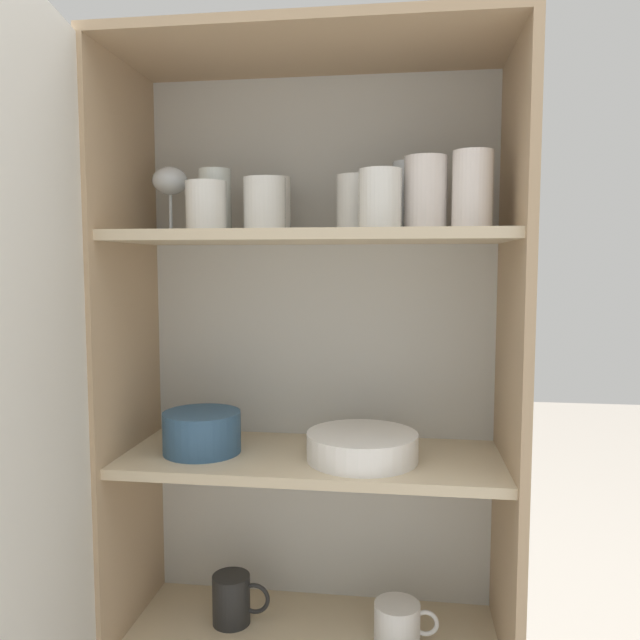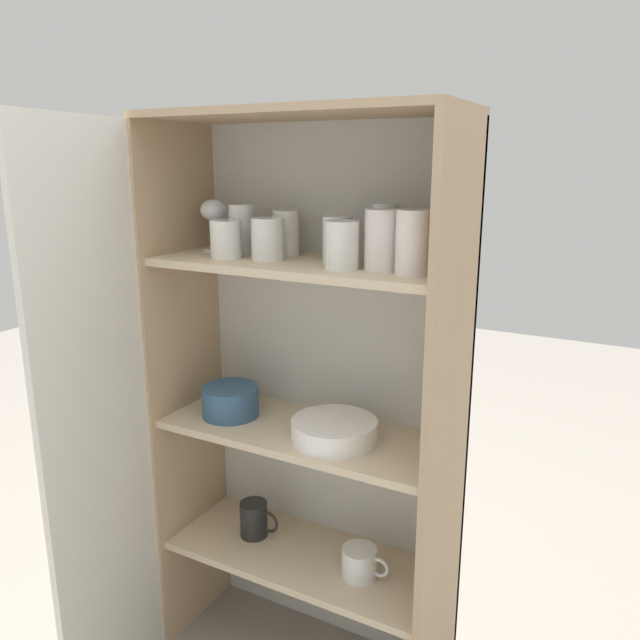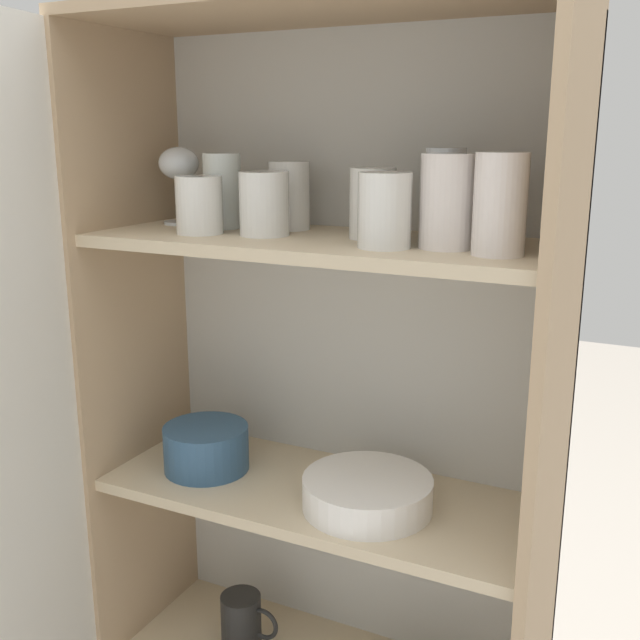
{
  "view_description": "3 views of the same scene",
  "coord_description": "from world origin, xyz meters",
  "views": [
    {
      "loc": [
        0.18,
        -1.06,
        1.09
      ],
      "look_at": [
        0.02,
        0.15,
        0.98
      ],
      "focal_mm": 35.0,
      "sensor_mm": 36.0,
      "label": 1
    },
    {
      "loc": [
        0.76,
        -1.16,
        1.39
      ],
      "look_at": [
        0.05,
        0.15,
        1.01
      ],
      "focal_mm": 35.0,
      "sensor_mm": 36.0,
      "label": 2
    },
    {
      "loc": [
        0.53,
        -0.93,
        1.32
      ],
      "look_at": [
        -0.02,
        0.19,
        1.01
      ],
      "focal_mm": 42.0,
      "sensor_mm": 36.0,
      "label": 3
    }
  ],
  "objects": [
    {
      "name": "cupboard_door",
      "position": [
        -0.36,
        -0.21,
        0.75
      ],
      "size": [
        0.09,
        0.39,
        1.49
      ],
      "color": "silver",
      "rests_on": "ground_plane"
    },
    {
      "name": "wine_glass_0",
      "position": [
        -0.3,
        0.19,
        1.26
      ],
      "size": [
        0.07,
        0.07,
        0.14
      ],
      "color": "white",
      "rests_on": "shelf_board_upper"
    },
    {
      "name": "tumbler_glass_8",
      "position": [
        0.13,
        0.09,
        1.21
      ],
      "size": [
        0.08,
        0.08,
        0.11
      ],
      "color": "white",
      "rests_on": "shelf_board_upper"
    },
    {
      "name": "coffee_mug_primary",
      "position": [
        -0.17,
        0.15,
        0.39
      ],
      "size": [
        0.12,
        0.08,
        0.1
      ],
      "color": "black",
      "rests_on": "shelf_board_lower"
    },
    {
      "name": "tumbler_glass_4",
      "position": [
        0.08,
        0.17,
        1.21
      ],
      "size": [
        0.07,
        0.07,
        0.11
      ],
      "color": "white",
      "rests_on": "shelf_board_upper"
    },
    {
      "name": "shelf_board_upper",
      "position": [
        0.0,
        0.15,
        1.14
      ],
      "size": [
        0.75,
        0.29,
        0.02
      ],
      "primitive_type": "cube",
      "color": "beige"
    },
    {
      "name": "cupboard_back_panel",
      "position": [
        0.0,
        0.3,
        0.75
      ],
      "size": [
        0.79,
        0.02,
        1.49
      ],
      "primitive_type": "cube",
      "color": "silver",
      "rests_on": "ground_plane"
    },
    {
      "name": "cupboard_side_left",
      "position": [
        -0.38,
        0.15,
        0.75
      ],
      "size": [
        0.02,
        0.33,
        1.49
      ],
      "primitive_type": "cube",
      "color": "tan",
      "rests_on": "ground_plane"
    },
    {
      "name": "cupboard_side_right",
      "position": [
        0.38,
        0.15,
        0.75
      ],
      "size": [
        0.02,
        0.33,
        1.49
      ],
      "primitive_type": "cube",
      "color": "tan",
      "rests_on": "ground_plane"
    },
    {
      "name": "tumbler_glass_6",
      "position": [
        -0.2,
        0.18,
        1.22
      ],
      "size": [
        0.07,
        0.07,
        0.13
      ],
      "color": "white",
      "rests_on": "shelf_board_upper"
    },
    {
      "name": "mixing_bowl_large",
      "position": [
        -0.22,
        0.13,
        0.76
      ],
      "size": [
        0.16,
        0.16,
        0.08
      ],
      "color": "#33567A",
      "rests_on": "shelf_board_middle"
    },
    {
      "name": "cupboard_top_panel",
      "position": [
        0.0,
        0.15,
        1.5
      ],
      "size": [
        0.79,
        0.33,
        0.02
      ],
      "primitive_type": "cube",
      "color": "tan",
      "rests_on": "cupboard_side_left"
    },
    {
      "name": "shelf_board_middle",
      "position": [
        0.0,
        0.15,
        0.7
      ],
      "size": [
        0.75,
        0.29,
        0.02
      ],
      "primitive_type": "cube",
      "color": "beige"
    },
    {
      "name": "tumbler_glass_2",
      "position": [
        -0.2,
        0.1,
        1.2
      ],
      "size": [
        0.08,
        0.08,
        0.09
      ],
      "color": "white",
      "rests_on": "shelf_board_upper"
    },
    {
      "name": "tumbler_glass_0",
      "position": [
        0.3,
        0.1,
        1.22
      ],
      "size": [
        0.07,
        0.07,
        0.14
      ],
      "color": "silver",
      "rests_on": "shelf_board_upper"
    },
    {
      "name": "tumbler_glass_1",
      "position": [
        -0.09,
        0.13,
        1.21
      ],
      "size": [
        0.08,
        0.08,
        0.1
      ],
      "color": "white",
      "rests_on": "shelf_board_upper"
    },
    {
      "name": "tumbler_glass_3",
      "position": [
        0.22,
        0.13,
        1.22
      ],
      "size": [
        0.08,
        0.08,
        0.14
      ],
      "color": "silver",
      "rests_on": "shelf_board_upper"
    },
    {
      "name": "tumbler_glass_5",
      "position": [
        0.19,
        0.22,
        1.23
      ],
      "size": [
        0.06,
        0.06,
        0.14
      ],
      "color": "white",
      "rests_on": "shelf_board_upper"
    },
    {
      "name": "plate_stack_white",
      "position": [
        0.1,
        0.12,
        0.74
      ],
      "size": [
        0.22,
        0.22,
        0.05
      ],
      "color": "white",
      "rests_on": "shelf_board_middle"
    },
    {
      "name": "tumbler_glass_7",
      "position": [
        -0.09,
        0.22,
        1.21
      ],
      "size": [
        0.07,
        0.07,
        0.12
      ],
      "color": "white",
      "rests_on": "shelf_board_upper"
    }
  ]
}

